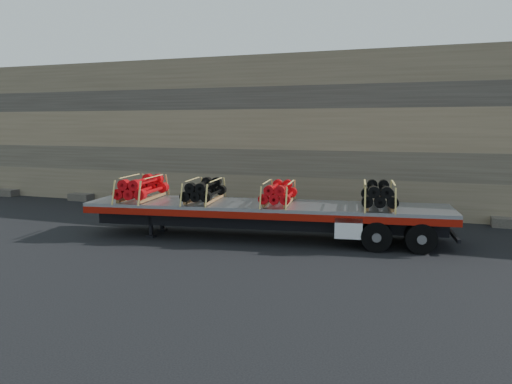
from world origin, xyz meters
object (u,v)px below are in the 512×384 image
(bundle_midfront, at_px, (204,191))
(bundle_midrear, at_px, (279,193))
(trailer, at_px, (265,221))
(bundle_rear, at_px, (379,195))
(bundle_front, at_px, (142,188))

(bundle_midfront, distance_m, bundle_midrear, 2.64)
(trailer, distance_m, bundle_midfront, 2.39)
(bundle_rear, bearing_deg, bundle_midrear, -180.00)
(trailer, distance_m, bundle_midrear, 1.08)
(bundle_rear, bearing_deg, bundle_front, 180.00)
(bundle_midfront, bearing_deg, trailer, 0.00)
(bundle_midrear, bearing_deg, trailer, 180.00)
(bundle_midrear, distance_m, bundle_rear, 3.31)
(bundle_rear, bearing_deg, trailer, 180.00)
(trailer, height_order, bundle_front, bundle_front)
(trailer, relative_size, bundle_midfront, 5.86)
(bundle_front, distance_m, bundle_midrear, 4.97)
(bundle_midfront, bearing_deg, bundle_rear, 0.00)
(trailer, bearing_deg, bundle_rear, 0.00)
(bundle_midrear, bearing_deg, bundle_rear, 0.00)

